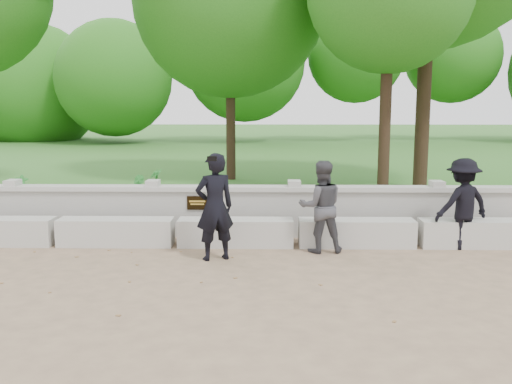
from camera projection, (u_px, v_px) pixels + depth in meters
ground at (154, 281)px, 7.64m from camera, size 80.00×80.00×0.00m
lawn at (226, 162)px, 21.44m from camera, size 40.00×22.00×0.25m
concrete_bench at (176, 232)px, 9.48m from camera, size 11.90×0.45×0.45m
parapet_wall at (182, 210)px, 10.13m from camera, size 12.50×0.35×0.90m
man_main at (215, 207)px, 8.54m from camera, size 0.70×0.66×1.63m
visitor_left at (321, 207)px, 9.00m from camera, size 0.77×0.63×1.47m
visitor_mid at (462, 204)px, 9.22m from camera, size 1.09×0.84×1.48m
shrub_a at (22, 187)px, 12.40m from camera, size 0.34×0.28×0.55m
shrub_b at (139, 187)px, 12.50m from camera, size 0.37×0.37×0.53m
shrub_d at (156, 183)px, 12.74m from camera, size 0.46×0.47×0.63m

